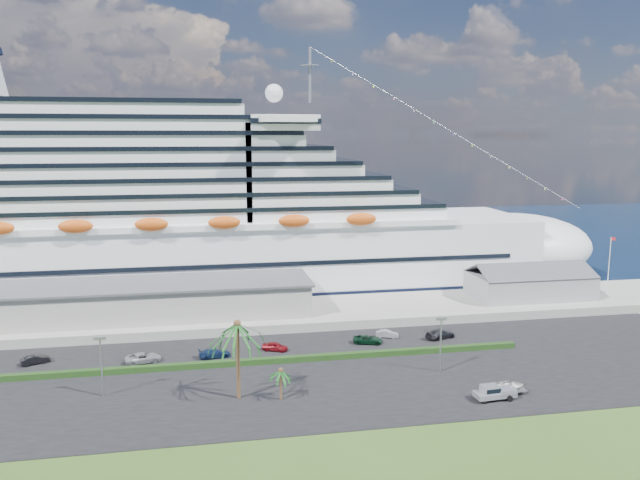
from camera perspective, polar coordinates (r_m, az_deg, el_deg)
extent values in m
plane|color=#32501A|center=(84.35, -0.24, -14.88)|extent=(420.00, 420.00, 0.00)
cube|color=black|center=(94.30, -1.46, -12.12)|extent=(140.00, 38.00, 0.12)
cube|color=gray|center=(121.23, -3.65, -6.75)|extent=(240.00, 20.00, 1.80)
cube|color=#0B1F33|center=(208.94, -6.64, -0.11)|extent=(420.00, 160.00, 0.02)
cube|color=silver|center=(142.25, -12.89, -1.58)|extent=(160.00, 30.00, 16.00)
ellipsoid|color=silver|center=(160.11, 17.04, -0.53)|extent=(40.00, 30.00, 16.00)
cube|color=black|center=(143.69, -12.79, -4.24)|extent=(164.00, 30.60, 2.40)
cube|color=silver|center=(140.83, -18.14, 6.94)|extent=(128.00, 26.00, 24.80)
cube|color=silver|center=(140.54, -3.87, 10.56)|extent=(14.00, 38.00, 3.20)
cylinder|color=gray|center=(142.15, -0.93, 14.85)|extent=(0.70, 0.70, 12.00)
ellipsoid|color=#CA4D13|center=(125.34, -15.16, 1.39)|extent=(90.00, 2.40, 2.60)
ellipsoid|color=#CA4D13|center=(156.62, -14.27, 3.00)|extent=(90.00, 2.40, 2.60)
cube|color=black|center=(142.10, -12.91, -1.26)|extent=(144.00, 30.40, 0.90)
cube|color=gray|center=(119.93, -15.67, -5.34)|extent=(60.00, 14.00, 6.00)
cube|color=#4C4C54|center=(119.19, -15.73, -3.90)|extent=(61.00, 15.00, 0.40)
cube|color=gray|center=(136.44, 18.62, -3.95)|extent=(24.00, 12.00, 4.80)
cube|color=#4C4C54|center=(133.13, 19.32, -2.73)|extent=(24.00, 6.31, 2.74)
cube|color=#4C4C54|center=(138.24, 18.09, -2.22)|extent=(24.00, 6.31, 2.74)
cylinder|color=silver|center=(145.25, 24.91, -2.09)|extent=(0.16, 0.16, 12.00)
cube|color=red|center=(144.60, 25.23, 0.09)|extent=(1.00, 0.04, 0.70)
cube|color=black|center=(97.94, -6.65, -11.03)|extent=(88.00, 1.10, 0.90)
cylinder|color=gray|center=(90.17, -19.35, -10.96)|extent=(0.24, 0.24, 8.00)
cube|color=gray|center=(88.85, -19.50, -8.48)|extent=(1.60, 0.35, 0.35)
cylinder|color=gray|center=(95.22, 10.96, -9.48)|extent=(0.24, 0.24, 8.00)
cube|color=gray|center=(93.97, 11.04, -7.12)|extent=(1.60, 0.35, 0.35)
cylinder|color=#47301E|center=(84.97, -7.51, -10.95)|extent=(0.54, 0.54, 10.50)
sphere|color=#47301E|center=(83.29, -7.59, -7.56)|extent=(0.98, 0.98, 0.98)
cylinder|color=#47301E|center=(85.16, -3.61, -13.11)|extent=(0.35, 0.35, 4.20)
sphere|color=#47301E|center=(84.38, -3.62, -11.80)|extent=(0.73, 0.73, 0.73)
imported|color=black|center=(107.03, -24.60, -9.90)|extent=(4.51, 3.14, 1.41)
imported|color=#9EA0A7|center=(101.96, -15.88, -10.32)|extent=(5.83, 3.75, 1.49)
imported|color=navy|center=(101.61, -9.62, -10.16)|extent=(5.18, 2.64, 1.44)
imported|color=maroon|center=(103.46, -4.13, -9.68)|extent=(4.56, 3.26, 1.44)
imported|color=#9C9EA3|center=(110.28, 6.17, -8.53)|extent=(4.12, 2.63, 1.28)
imported|color=black|center=(106.94, 4.39, -9.06)|extent=(5.38, 3.54, 1.38)
imported|color=black|center=(111.09, 10.93, -8.44)|extent=(5.85, 3.71, 1.58)
cylinder|color=black|center=(87.06, 14.79, -14.03)|extent=(0.84, 0.35, 0.82)
cylinder|color=black|center=(88.68, 14.24, -13.55)|extent=(0.84, 0.35, 0.82)
cylinder|color=black|center=(88.58, 16.96, -13.71)|extent=(0.84, 0.35, 0.82)
cylinder|color=black|center=(90.17, 16.38, -13.25)|extent=(0.84, 0.35, 0.82)
cube|color=#B5B7BC|center=(88.53, 15.70, -13.41)|extent=(5.69, 2.46, 0.72)
cube|color=#B5B7BC|center=(89.01, 16.60, -13.03)|extent=(2.61, 2.18, 0.57)
cube|color=#B5B7BC|center=(87.95, 15.29, -13.04)|extent=(2.40, 2.11, 0.98)
cube|color=black|center=(87.92, 15.30, -12.97)|extent=(2.20, 2.15, 0.57)
cube|color=#B5B7BC|center=(87.48, 14.28, -13.48)|extent=(1.07, 2.02, 0.36)
cube|color=gray|center=(90.75, 16.90, -13.02)|extent=(4.82, 1.98, 0.12)
cylinder|color=gray|center=(89.82, 15.64, -13.20)|extent=(2.27, 0.19, 0.08)
cylinder|color=black|center=(90.27, 17.41, -13.34)|extent=(0.67, 0.26, 0.66)
cylinder|color=black|center=(91.78, 16.85, -12.92)|extent=(0.67, 0.26, 0.66)
imported|color=silver|center=(90.52, 16.92, -12.67)|extent=(5.40, 3.98, 1.08)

